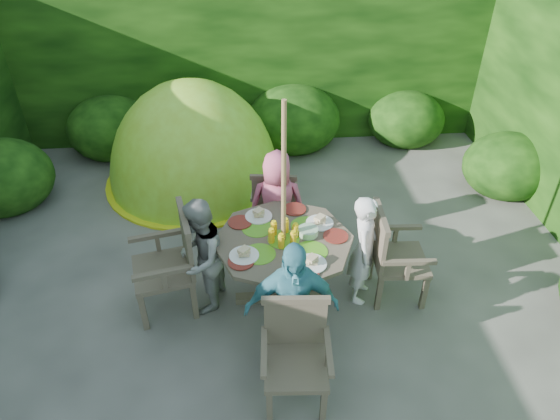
{
  "coord_description": "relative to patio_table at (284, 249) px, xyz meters",
  "views": [
    {
      "loc": [
        -0.21,
        -3.77,
        3.76
      ],
      "look_at": [
        0.13,
        0.32,
        0.85
      ],
      "focal_mm": 32.0,
      "sensor_mm": 36.0,
      "label": 1
    }
  ],
  "objects": [
    {
      "name": "garden_chair_back",
      "position": [
        -0.01,
        1.1,
        -0.19
      ],
      "size": [
        0.58,
        0.53,
        0.88
      ],
      "rotation": [
        0.0,
        0.0,
        3.01
      ],
      "color": "#463C2E",
      "rests_on": "ground"
    },
    {
      "name": "garden_chair_right",
      "position": [
        1.09,
        0.0,
        -0.14
      ],
      "size": [
        0.56,
        0.62,
        0.99
      ],
      "rotation": [
        0.0,
        0.0,
        1.52
      ],
      "color": "#463C2E",
      "rests_on": "ground"
    },
    {
      "name": "garden_chair_front",
      "position": [
        -0.0,
        -1.1,
        -0.17
      ],
      "size": [
        0.59,
        0.53,
        0.92
      ],
      "rotation": [
        0.0,
        0.0,
        -0.07
      ],
      "color": "#463C2E",
      "rests_on": "ground"
    },
    {
      "name": "dome_tent",
      "position": [
        -1.04,
        2.46,
        -0.66
      ],
      "size": [
        2.92,
        2.92,
        2.87
      ],
      "rotation": [
        0.0,
        0.0,
        -0.28
      ],
      "color": "#94C125",
      "rests_on": "ground"
    },
    {
      "name": "ground",
      "position": [
        -0.14,
        0.07,
        -0.66
      ],
      "size": [
        60.0,
        60.0,
        0.0
      ],
      "primitive_type": "plane",
      "color": "#494742",
      "rests_on": "ground"
    },
    {
      "name": "parasol_pole",
      "position": [
        -0.0,
        -0.0,
        0.44
      ],
      "size": [
        0.04,
        0.04,
        2.2
      ],
      "primitive_type": "cylinder",
      "rotation": [
        0.0,
        0.0,
        -0.0
      ],
      "color": "olive",
      "rests_on": "ground"
    },
    {
      "name": "child_right",
      "position": [
        0.8,
        -0.0,
        -0.06
      ],
      "size": [
        0.41,
        0.51,
        1.21
      ],
      "primitive_type": "imported",
      "rotation": [
        0.0,
        0.0,
        1.25
      ],
      "color": "white",
      "rests_on": "ground"
    },
    {
      "name": "child_back",
      "position": [
        -0.0,
        0.8,
        -0.03
      ],
      "size": [
        0.65,
        0.45,
        1.28
      ],
      "primitive_type": "imported",
      "rotation": [
        0.0,
        0.0,
        3.07
      ],
      "color": "#D25777",
      "rests_on": "ground"
    },
    {
      "name": "child_front",
      "position": [
        -0.01,
        -0.8,
        0.02
      ],
      "size": [
        0.81,
        0.34,
        1.37
      ],
      "primitive_type": "imported",
      "rotation": [
        0.0,
        0.0,
        0.01
      ],
      "color": "teal",
      "rests_on": "ground"
    },
    {
      "name": "patio_table",
      "position": [
        0.0,
        0.0,
        0.0
      ],
      "size": [
        1.36,
        1.36,
        0.95
      ],
      "rotation": [
        0.0,
        0.0,
        -0.0
      ],
      "color": "#463C2E",
      "rests_on": "ground"
    },
    {
      "name": "garden_chair_left",
      "position": [
        -1.09,
        0.02,
        -0.1
      ],
      "size": [
        0.68,
        0.74,
        1.05
      ],
      "rotation": [
        0.0,
        0.0,
        -1.35
      ],
      "color": "#463C2E",
      "rests_on": "ground"
    },
    {
      "name": "hedge_enclosure",
      "position": [
        -0.14,
        1.41,
        0.59
      ],
      "size": [
        9.0,
        9.0,
        2.5
      ],
      "color": "black",
      "rests_on": "ground"
    },
    {
      "name": "child_left",
      "position": [
        -0.8,
        0.0,
        -0.04
      ],
      "size": [
        0.6,
        0.7,
        1.24
      ],
      "primitive_type": "imported",
      "rotation": [
        0.0,
        0.0,
        -1.81
      ],
      "color": "gray",
      "rests_on": "ground"
    }
  ]
}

